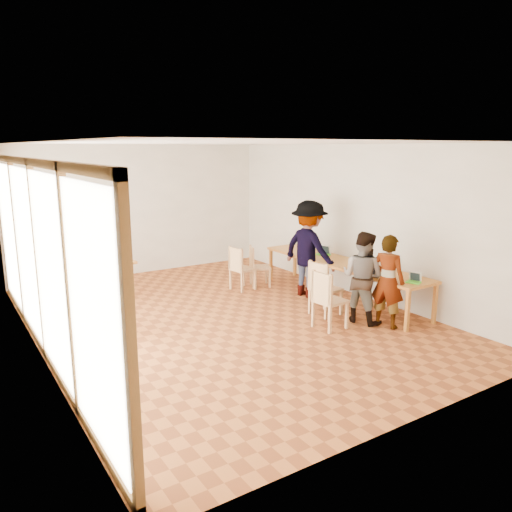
{
  "coord_description": "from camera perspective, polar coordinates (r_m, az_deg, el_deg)",
  "views": [
    {
      "loc": [
        -4.06,
        -7.22,
        2.93
      ],
      "look_at": [
        0.51,
        -0.17,
        1.1
      ],
      "focal_mm": 35.0,
      "sensor_mm": 36.0,
      "label": 1
    }
  ],
  "objects": [
    {
      "name": "ceiling",
      "position": [
        8.28,
        -3.71,
        12.88
      ],
      "size": [
        6.0,
        8.0,
        0.04
      ],
      "primitive_type": "cube",
      "color": "white",
      "rests_on": "wall_back"
    },
    {
      "name": "person_near",
      "position": [
        8.47,
        14.81,
        -2.81
      ],
      "size": [
        0.54,
        0.66,
        1.57
      ],
      "primitive_type": "imported",
      "rotation": [
        0.0,
        0.0,
        1.9
      ],
      "color": "gray",
      "rests_on": "ground"
    },
    {
      "name": "side_table",
      "position": [
        10.24,
        -16.8,
        -1.0
      ],
      "size": [
        0.9,
        0.9,
        0.75
      ],
      "rotation": [
        0.0,
        0.0,
        0.18
      ],
      "color": "#C2742B",
      "rests_on": "ground"
    },
    {
      "name": "person_mid",
      "position": [
        8.64,
        12.07,
        -2.38
      ],
      "size": [
        0.79,
        0.9,
        1.57
      ],
      "primitive_type": "imported",
      "rotation": [
        0.0,
        0.0,
        1.87
      ],
      "color": "gray",
      "rests_on": "ground"
    },
    {
      "name": "wall_right",
      "position": [
        10.2,
        11.31,
        3.99
      ],
      "size": [
        0.1,
        8.0,
        3.0
      ],
      "primitive_type": "cube",
      "color": "silver",
      "rests_on": "ground"
    },
    {
      "name": "communal_table",
      "position": [
        9.88,
        9.76,
        -0.92
      ],
      "size": [
        0.8,
        4.0,
        0.75
      ],
      "color": "#C2742B",
      "rests_on": "ground"
    },
    {
      "name": "green_bottle",
      "position": [
        11.01,
        6.46,
        1.54
      ],
      "size": [
        0.07,
        0.07,
        0.28
      ],
      "primitive_type": "cylinder",
      "color": "#1A6F1E",
      "rests_on": "communal_table"
    },
    {
      "name": "condiment_cup",
      "position": [
        8.84,
        15.3,
        -2.24
      ],
      "size": [
        0.08,
        0.08,
        0.06
      ],
      "primitive_type": "cylinder",
      "color": "white",
      "rests_on": "communal_table"
    },
    {
      "name": "wall_back",
      "position": [
        12.02,
        -13.03,
        5.15
      ],
      "size": [
        6.0,
        0.1,
        3.0
      ],
      "primitive_type": "cube",
      "color": "silver",
      "rests_on": "ground"
    },
    {
      "name": "chair_near",
      "position": [
        8.21,
        8.0,
        -4.34
      ],
      "size": [
        0.49,
        0.49,
        0.52
      ],
      "rotation": [
        0.0,
        0.0,
        0.07
      ],
      "color": "#E2B171",
      "rests_on": "ground"
    },
    {
      "name": "person_far",
      "position": [
        9.95,
        6.07,
        0.8
      ],
      "size": [
        0.89,
        1.33,
        1.92
      ],
      "primitive_type": "imported",
      "rotation": [
        0.0,
        0.0,
        1.72
      ],
      "color": "gray",
      "rests_on": "ground"
    },
    {
      "name": "chair_mid",
      "position": [
        8.86,
        7.55,
        -3.06
      ],
      "size": [
        0.5,
        0.5,
        0.52
      ],
      "rotation": [
        0.0,
        0.0,
        0.11
      ],
      "color": "#E2B171",
      "rests_on": "ground"
    },
    {
      "name": "ground",
      "position": [
        8.79,
        -3.44,
        -7.21
      ],
      "size": [
        8.0,
        8.0,
        0.0
      ],
      "primitive_type": "plane",
      "color": "#AD5D29",
      "rests_on": "ground"
    },
    {
      "name": "wall_front",
      "position": [
        5.38,
        17.96,
        -3.78
      ],
      "size": [
        6.0,
        0.1,
        3.0
      ],
      "primitive_type": "cube",
      "color": "silver",
      "rests_on": "ground"
    },
    {
      "name": "chair_spare",
      "position": [
        8.15,
        -15.62,
        -5.46
      ],
      "size": [
        0.49,
        0.49,
        0.44
      ],
      "rotation": [
        0.0,
        0.0,
        2.81
      ],
      "color": "#E2B171",
      "rests_on": "ground"
    },
    {
      "name": "chair_far",
      "position": [
        10.35,
        -1.92,
        -0.92
      ],
      "size": [
        0.49,
        0.49,
        0.49
      ],
      "rotation": [
        0.0,
        0.0,
        0.16
      ],
      "color": "#E2B171",
      "rests_on": "ground"
    },
    {
      "name": "window_wall",
      "position": [
        7.44,
        -23.82,
        0.14
      ],
      "size": [
        0.1,
        8.0,
        3.0
      ],
      "primitive_type": "cube",
      "color": "white",
      "rests_on": "ground"
    },
    {
      "name": "laptop_far",
      "position": [
        10.44,
        7.84,
        0.45
      ],
      "size": [
        0.26,
        0.28,
        0.21
      ],
      "rotation": [
        0.0,
        0.0,
        0.19
      ],
      "color": "#53DA2C",
      "rests_on": "communal_table"
    },
    {
      "name": "chair_empty",
      "position": [
        10.66,
        -0.01,
        -0.69
      ],
      "size": [
        0.53,
        0.53,
        0.46
      ],
      "rotation": [
        0.0,
        0.0,
        -0.4
      ],
      "color": "#E2B171",
      "rests_on": "ground"
    },
    {
      "name": "laptop_mid",
      "position": [
        9.56,
        12.78,
        -0.86
      ],
      "size": [
        0.26,
        0.28,
        0.21
      ],
      "rotation": [
        0.0,
        0.0,
        -0.22
      ],
      "color": "#53DA2C",
      "rests_on": "communal_table"
    },
    {
      "name": "pink_phone",
      "position": [
        10.77,
        5.37,
        0.6
      ],
      "size": [
        0.05,
        0.1,
        0.01
      ],
      "primitive_type": "cube",
      "color": "#C83E83",
      "rests_on": "communal_table"
    },
    {
      "name": "yellow_mug",
      "position": [
        10.36,
        5.1,
        0.34
      ],
      "size": [
        0.14,
        0.14,
        0.09
      ],
      "primitive_type": "imported",
      "rotation": [
        0.0,
        0.0,
        -0.3
      ],
      "color": "gold",
      "rests_on": "communal_table"
    },
    {
      "name": "clear_glass",
      "position": [
        10.78,
        5.0,
        0.83
      ],
      "size": [
        0.07,
        0.07,
        0.09
      ],
      "primitive_type": "cylinder",
      "color": "silver",
      "rests_on": "communal_table"
    },
    {
      "name": "laptop_near",
      "position": [
        8.64,
        17.64,
        -2.57
      ],
      "size": [
        0.25,
        0.27,
        0.18
      ],
      "rotation": [
        0.0,
        0.0,
        0.39
      ],
      "color": "#53DA2C",
      "rests_on": "communal_table"
    },
    {
      "name": "black_pouch",
      "position": [
        9.12,
        13.06,
        -1.58
      ],
      "size": [
        0.16,
        0.26,
        0.09
      ],
      "primitive_type": "cube",
      "color": "black",
      "rests_on": "communal_table"
    }
  ]
}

